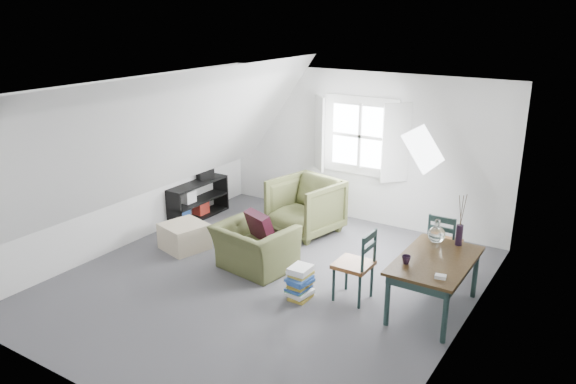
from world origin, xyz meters
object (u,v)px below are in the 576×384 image
Objects in this scene: media_shelf at (195,202)px; armchair_far at (305,232)px; dining_table at (435,266)px; magazine_stack at (300,283)px; ottoman at (184,236)px; dining_chair_far at (443,243)px; dining_chair_near at (356,264)px; armchair_near at (255,269)px.

armchair_far is at bearing 11.00° from media_shelf.
dining_table is 3.21× the size of magazine_stack.
ottoman is 0.48× the size of media_shelf.
ottoman is 3.74m from dining_chair_far.
dining_chair_near reaches higher than dining_table.
armchair_far is 1.66× the size of ottoman.
magazine_stack is (2.98, -1.44, -0.08)m from media_shelf.
dining_chair_near is (-0.68, -1.27, 0.02)m from dining_chair_far.
armchair_far is at bearing 119.08° from magazine_stack.
ottoman is 1.41× the size of magazine_stack.
dining_table is 1.64m from magazine_stack.
media_shelf is (-1.93, -0.45, 0.28)m from armchair_far.
armchair_far is 1.06× the size of dining_chair_near.
armchair_far is 0.79× the size of media_shelf.
dining_chair_near is at bearing 30.01° from magazine_stack.
armchair_near is 2.52m from dining_table.
ottoman is 0.44× the size of dining_table.
magazine_stack reaches higher than armchair_near.
ottoman is at bearing -57.80° from media_shelf.
dining_chair_far is at bearing 103.69° from dining_table.
dining_chair_far is 4.26m from media_shelf.
ottoman is at bearing 170.77° from magazine_stack.
dining_table is at bearing -14.15° from armchair_far.
armchair_near is 1.52m from armchair_far.
magazine_stack is (-1.48, -0.60, -0.37)m from dining_table.
dining_chair_near reaches higher than armchair_near.
dining_chair_near reaches higher than magazine_stack.
magazine_stack reaches higher than ottoman.
magazine_stack is (1.05, -1.89, 0.21)m from armchair_far.
media_shelf is (-3.58, 1.10, -0.20)m from dining_chair_near.
media_shelf reaches higher than magazine_stack.
dining_chair_near reaches higher than dining_chair_far.
ottoman is at bearing 8.82° from armchair_near.
armchair_far is 2.35× the size of magazine_stack.
dining_chair_near is (-0.89, -0.25, -0.10)m from dining_table.
media_shelf is (-4.25, -0.17, -0.17)m from dining_chair_far.
dining_chair_near is at bearing -162.23° from dining_table.
dining_table is 1.04m from dining_chair_far.
armchair_far is 1.12× the size of dining_chair_far.
media_shelf reaches higher than armchair_far.
armchair_near is 0.74× the size of dining_table.
armchair_far is 2.31m from dining_chair_near.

